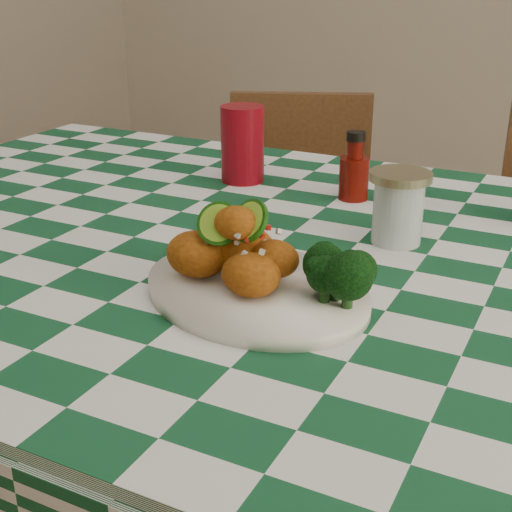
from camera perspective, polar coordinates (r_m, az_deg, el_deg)
The scene contains 8 objects.
dining_table at distance 1.24m, azimuth 1.42°, elevation -16.31°, with size 1.66×1.06×0.79m, color #134B2A, non-canonical shape.
plate at distance 0.88m, azimuth 0.00°, elevation -2.78°, with size 0.30×0.24×0.02m, color white, non-canonical shape.
fried_chicken_pile at distance 0.86m, azimuth -1.27°, elevation 0.93°, with size 0.15×0.11×0.10m, color #AB5710, non-canonical shape.
broccoli_side at distance 0.83m, azimuth 6.39°, elevation -1.22°, with size 0.08×0.08×0.06m, color black, non-canonical shape.
red_tumbler at distance 1.33m, azimuth -1.09°, elevation 8.94°, with size 0.08×0.08×0.14m, color maroon.
ketchup_bottle at distance 1.24m, azimuth 7.88°, elevation 7.16°, with size 0.05×0.05×0.12m, color #5A0A04, non-canonical shape.
mason_jar at distance 1.05m, azimuth 11.30°, elevation 3.80°, with size 0.09×0.09×0.11m, color #B2BCBA, non-canonical shape.
wooden_chair_left at distance 1.91m, azimuth 3.32°, elevation -0.49°, with size 0.38×0.40×0.84m, color #472814, non-canonical shape.
Camera 1 is at (0.41, -0.87, 1.17)m, focal length 50.00 mm.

